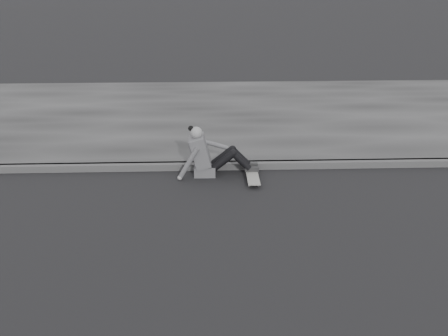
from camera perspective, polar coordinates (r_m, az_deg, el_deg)
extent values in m
cube|color=#474747|center=(9.34, 18.00, 0.51)|extent=(24.00, 0.16, 0.12)
cube|color=#343434|center=(12.05, 13.42, 6.07)|extent=(24.00, 6.00, 0.12)
cylinder|color=#A4A49E|center=(8.15, 2.89, -1.93)|extent=(0.03, 0.05, 0.05)
cylinder|color=#A4A49E|center=(8.16, 3.94, -1.92)|extent=(0.03, 0.05, 0.05)
cylinder|color=#A4A49E|center=(8.62, 2.61, -0.46)|extent=(0.03, 0.05, 0.05)
cylinder|color=#A4A49E|center=(8.63, 3.61, -0.45)|extent=(0.03, 0.05, 0.05)
cube|color=#323235|center=(8.14, 3.42, -1.75)|extent=(0.16, 0.04, 0.03)
cube|color=#323235|center=(8.61, 3.11, -0.29)|extent=(0.16, 0.04, 0.03)
cube|color=gray|center=(8.37, 3.27, -0.84)|extent=(0.20, 0.78, 0.02)
cube|color=#565658|center=(8.56, -2.22, -0.17)|extent=(0.36, 0.34, 0.18)
cube|color=#565658|center=(8.43, -2.73, 1.94)|extent=(0.37, 0.40, 0.57)
cube|color=#565658|center=(8.39, -3.63, 2.69)|extent=(0.14, 0.30, 0.20)
cylinder|color=gray|center=(8.35, -3.10, 3.47)|extent=(0.09, 0.09, 0.08)
sphere|color=gray|center=(8.32, -3.19, 4.05)|extent=(0.20, 0.20, 0.20)
sphere|color=black|center=(8.32, -3.82, 4.55)|extent=(0.09, 0.09, 0.09)
cylinder|color=black|center=(8.40, -0.09, 0.83)|extent=(0.43, 0.13, 0.39)
cylinder|color=black|center=(8.57, -0.13, 1.29)|extent=(0.43, 0.13, 0.39)
cylinder|color=black|center=(8.42, 1.95, 0.83)|extent=(0.35, 0.11, 0.36)
cylinder|color=black|center=(8.59, 1.87, 1.29)|extent=(0.35, 0.11, 0.36)
sphere|color=black|center=(8.36, 1.04, 1.70)|extent=(0.13, 0.13, 0.13)
sphere|color=black|center=(8.53, 0.98, 2.15)|extent=(0.13, 0.13, 0.13)
cube|color=#292929|center=(8.49, 3.18, -0.13)|extent=(0.24, 0.08, 0.07)
cube|color=#292929|center=(8.66, 3.08, 0.34)|extent=(0.24, 0.08, 0.07)
cylinder|color=#565658|center=(8.29, -4.11, 0.49)|extent=(0.38, 0.08, 0.58)
sphere|color=gray|center=(8.39, -5.08, -1.12)|extent=(0.08, 0.08, 0.08)
cylinder|color=#565658|center=(8.56, -1.12, 2.73)|extent=(0.48, 0.08, 0.21)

